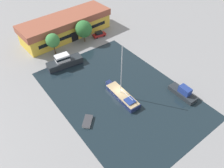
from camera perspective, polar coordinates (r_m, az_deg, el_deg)
name	(u,v)px	position (r m, az deg, el deg)	size (l,w,h in m)	color
ground_plane	(120,94)	(51.76, 1.99, -2.57)	(440.00, 440.00, 0.00)	gray
water_canal	(120,94)	(51.76, 1.99, -2.57)	(27.34, 39.32, 0.01)	black
warehouse_building	(66,26)	(73.29, -11.86, 14.59)	(29.69, 10.93, 6.40)	gold
quay_tree_near_building	(53,41)	(64.02, -15.23, 10.91)	(3.93, 3.93, 6.50)	brown
quay_tree_by_water	(84,29)	(68.41, -7.42, 14.04)	(5.13, 5.13, 6.89)	brown
parked_car	(99,34)	(72.25, -3.37, 12.85)	(4.35, 2.24, 1.77)	maroon
sailboat_moored	(122,95)	(50.44, 2.63, -3.00)	(3.08, 10.88, 14.05)	#19234C
motor_cruiser	(64,62)	(60.47, -12.37, 5.70)	(9.90, 4.01, 3.59)	#23282D
small_dinghy	(88,121)	(46.30, -6.40, -9.68)	(3.54, 3.52, 0.52)	silver
cabin_boat	(183,92)	(53.36, 18.07, -2.11)	(2.60, 7.00, 2.65)	#23282D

